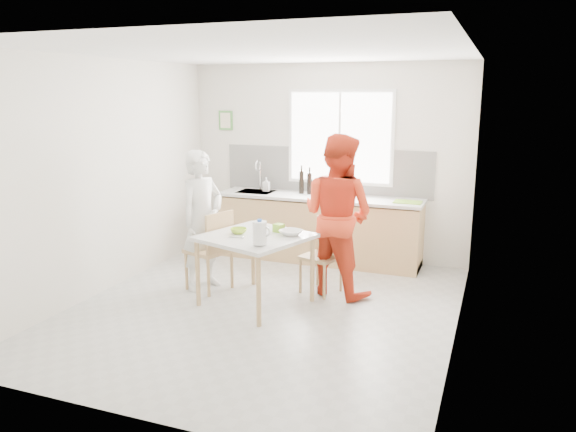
{
  "coord_description": "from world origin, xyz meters",
  "views": [
    {
      "loc": [
        2.28,
        -5.27,
        2.31
      ],
      "look_at": [
        0.21,
        0.2,
        1.01
      ],
      "focal_mm": 35.0,
      "sensor_mm": 36.0,
      "label": 1
    }
  ],
  "objects_px": {
    "dining_table": "(255,242)",
    "wine_bottle_a": "(302,182)",
    "chair_left": "(213,247)",
    "bowl_white": "(291,233)",
    "milk_jug": "(260,232)",
    "person_white": "(202,220)",
    "chair_far": "(324,252)",
    "wine_bottle_b": "(310,183)",
    "bowl_green": "(239,231)",
    "person_red": "(338,215)"
  },
  "relations": [
    {
      "from": "bowl_green",
      "to": "wine_bottle_a",
      "type": "bearing_deg",
      "value": 87.88
    },
    {
      "from": "chair_left",
      "to": "wine_bottle_b",
      "type": "xyz_separation_m",
      "value": [
        0.63,
        1.67,
        0.54
      ]
    },
    {
      "from": "person_white",
      "to": "bowl_green",
      "type": "height_order",
      "value": "person_white"
    },
    {
      "from": "person_red",
      "to": "wine_bottle_a",
      "type": "height_order",
      "value": "person_red"
    },
    {
      "from": "chair_far",
      "to": "bowl_white",
      "type": "relative_size",
      "value": 3.66
    },
    {
      "from": "person_white",
      "to": "chair_left",
      "type": "bearing_deg",
      "value": -90.0
    },
    {
      "from": "chair_far",
      "to": "bowl_green",
      "type": "bearing_deg",
      "value": -122.43
    },
    {
      "from": "chair_far",
      "to": "person_red",
      "type": "xyz_separation_m",
      "value": [
        0.15,
        -0.01,
        0.45
      ]
    },
    {
      "from": "dining_table",
      "to": "wine_bottle_a",
      "type": "xyz_separation_m",
      "value": [
        -0.14,
        1.9,
        0.38
      ]
    },
    {
      "from": "wine_bottle_a",
      "to": "wine_bottle_b",
      "type": "height_order",
      "value": "wine_bottle_a"
    },
    {
      "from": "dining_table",
      "to": "bowl_white",
      "type": "relative_size",
      "value": 5.43
    },
    {
      "from": "chair_far",
      "to": "milk_jug",
      "type": "distance_m",
      "value": 1.18
    },
    {
      "from": "person_red",
      "to": "milk_jug",
      "type": "distance_m",
      "value": 1.15
    },
    {
      "from": "milk_jug",
      "to": "wine_bottle_b",
      "type": "height_order",
      "value": "wine_bottle_b"
    },
    {
      "from": "chair_left",
      "to": "person_red",
      "type": "height_order",
      "value": "person_red"
    },
    {
      "from": "dining_table",
      "to": "chair_far",
      "type": "distance_m",
      "value": 0.92
    },
    {
      "from": "chair_left",
      "to": "wine_bottle_b",
      "type": "relative_size",
      "value": 3.2
    },
    {
      "from": "person_white",
      "to": "milk_jug",
      "type": "xyz_separation_m",
      "value": [
        1.02,
        -0.63,
        0.09
      ]
    },
    {
      "from": "milk_jug",
      "to": "wine_bottle_a",
      "type": "bearing_deg",
      "value": 117.18
    },
    {
      "from": "bowl_white",
      "to": "person_red",
      "type": "bearing_deg",
      "value": 53.54
    },
    {
      "from": "bowl_white",
      "to": "chair_left",
      "type": "bearing_deg",
      "value": 176.1
    },
    {
      "from": "chair_far",
      "to": "bowl_green",
      "type": "xyz_separation_m",
      "value": [
        -0.79,
        -0.65,
        0.34
      ]
    },
    {
      "from": "dining_table",
      "to": "chair_left",
      "type": "relative_size",
      "value": 1.34
    },
    {
      "from": "person_white",
      "to": "dining_table",
      "type": "bearing_deg",
      "value": -90.0
    },
    {
      "from": "bowl_white",
      "to": "chair_far",
      "type": "bearing_deg",
      "value": 66.7
    },
    {
      "from": "chair_far",
      "to": "dining_table",
      "type": "bearing_deg",
      "value": -113.22
    },
    {
      "from": "chair_far",
      "to": "milk_jug",
      "type": "height_order",
      "value": "milk_jug"
    },
    {
      "from": "person_white",
      "to": "bowl_white",
      "type": "distance_m",
      "value": 1.17
    },
    {
      "from": "person_white",
      "to": "bowl_green",
      "type": "distance_m",
      "value": 0.64
    },
    {
      "from": "person_white",
      "to": "milk_jug",
      "type": "relative_size",
      "value": 6.48
    },
    {
      "from": "person_red",
      "to": "wine_bottle_a",
      "type": "xyz_separation_m",
      "value": [
        -0.88,
        1.24,
        0.15
      ]
    },
    {
      "from": "person_red",
      "to": "bowl_white",
      "type": "distance_m",
      "value": 0.65
    },
    {
      "from": "wine_bottle_b",
      "to": "dining_table",
      "type": "bearing_deg",
      "value": -89.62
    },
    {
      "from": "chair_left",
      "to": "person_white",
      "type": "height_order",
      "value": "person_white"
    },
    {
      "from": "dining_table",
      "to": "wine_bottle_a",
      "type": "distance_m",
      "value": 1.94
    },
    {
      "from": "chair_far",
      "to": "person_white",
      "type": "relative_size",
      "value": 0.52
    },
    {
      "from": "person_white",
      "to": "wine_bottle_a",
      "type": "height_order",
      "value": "person_white"
    },
    {
      "from": "dining_table",
      "to": "person_red",
      "type": "xyz_separation_m",
      "value": [
        0.74,
        0.66,
        0.23
      ]
    },
    {
      "from": "bowl_white",
      "to": "bowl_green",
      "type": "bearing_deg",
      "value": -167.29
    },
    {
      "from": "person_red",
      "to": "bowl_green",
      "type": "bearing_deg",
      "value": 52.34
    },
    {
      "from": "chair_left",
      "to": "bowl_white",
      "type": "bearing_deg",
      "value": 104.35
    },
    {
      "from": "dining_table",
      "to": "wine_bottle_b",
      "type": "distance_m",
      "value": 1.92
    },
    {
      "from": "chair_left",
      "to": "wine_bottle_a",
      "type": "xyz_separation_m",
      "value": [
        0.51,
        1.69,
        0.55
      ]
    },
    {
      "from": "bowl_white",
      "to": "milk_jug",
      "type": "bearing_deg",
      "value": -105.68
    },
    {
      "from": "chair_left",
      "to": "bowl_white",
      "type": "distance_m",
      "value": 1.05
    },
    {
      "from": "milk_jug",
      "to": "bowl_white",
      "type": "bearing_deg",
      "value": 92.57
    },
    {
      "from": "chair_far",
      "to": "bowl_white",
      "type": "xyz_separation_m",
      "value": [
        -0.22,
        -0.52,
        0.34
      ]
    },
    {
      "from": "chair_far",
      "to": "wine_bottle_b",
      "type": "bearing_deg",
      "value": 134.46
    },
    {
      "from": "chair_left",
      "to": "bowl_green",
      "type": "xyz_separation_m",
      "value": [
        0.44,
        -0.2,
        0.28
      ]
    },
    {
      "from": "bowl_green",
      "to": "milk_jug",
      "type": "xyz_separation_m",
      "value": [
        0.43,
        -0.38,
        0.11
      ]
    }
  ]
}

